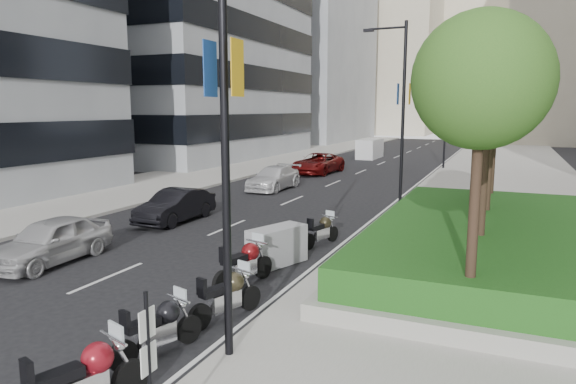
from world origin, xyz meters
The scene contains 29 objects.
ground centered at (0.00, 0.00, 0.00)m, with size 160.00×160.00×0.00m, color black.
sidewalk_right centered at (9.00, 30.00, 0.07)m, with size 10.00×100.00×0.15m, color #9E9B93.
sidewalk_left centered at (-12.00, 30.00, 0.07)m, with size 8.00×100.00×0.15m, color #9E9B93.
lane_edge centered at (3.70, 30.00, 0.01)m, with size 0.12×100.00×0.01m, color silver.
lane_centre centered at (-1.50, 30.00, 0.01)m, with size 0.12×100.00×0.01m, color silver.
building_grey_far centered at (-24.00, 70.00, 15.00)m, with size 22.00×26.00×30.00m, color gray.
building_cream_left centered at (-18.00, 100.00, 17.00)m, with size 26.00×24.00×34.00m, color #B7AD93.
building_cream_centre centered at (2.00, 120.00, 19.00)m, with size 30.00×24.00×38.00m, color #B7AD93.
planter centered at (10.00, 10.00, 0.35)m, with size 10.00×14.00×0.40m, color #9A9990.
hedge centered at (10.00, 10.00, 0.95)m, with size 9.40×13.40×0.80m, color #1B4714.
tree_0 centered at (8.50, 4.00, 5.42)m, with size 2.80×2.80×6.30m.
tree_1 centered at (8.50, 8.00, 5.42)m, with size 2.80×2.80×6.30m.
tree_2 centered at (8.50, 12.00, 5.42)m, with size 2.80×2.80×6.30m.
tree_3 centered at (8.50, 16.00, 5.42)m, with size 2.80×2.80×6.30m.
lamp_post_0 centered at (4.14, 1.00, 5.07)m, with size 2.34×0.45×9.00m.
lamp_post_1 centered at (4.14, 18.00, 5.07)m, with size 2.34×0.45×9.00m.
lamp_post_2 centered at (4.14, 36.00, 5.07)m, with size 2.34×0.45×9.00m.
parking_sign centered at (4.80, -2.00, 1.46)m, with size 0.06×0.32×2.50m.
motorcycle_1 centered at (3.13, -1.55, 0.63)m, with size 1.02×2.30×1.19m.
motorcycle_2 centered at (2.91, 0.64, 0.58)m, with size 0.88×2.10×1.08m.
motorcycle_3 centered at (3.25, 2.76, 0.58)m, with size 0.92×2.12×1.09m.
motorcycle_4 centered at (2.54, 4.96, 0.63)m, with size 0.86×2.34×1.18m.
motorcycle_5 centered at (2.56, 7.09, 0.61)m, with size 1.46×2.16×1.22m.
motorcycle_6 centered at (3.06, 9.91, 0.54)m, with size 0.81×2.00×1.02m.
car_a centered at (-4.19, 4.44, 0.73)m, with size 1.73×4.30×1.47m, color #B5B5B7.
car_b centered at (-4.14, 11.10, 0.71)m, with size 1.50×4.30×1.42m, color black.
car_c centered at (-4.07, 21.16, 0.70)m, with size 1.97×4.84×1.40m, color silver.
car_d centered at (-4.28, 29.70, 0.77)m, with size 2.57×5.57×1.55m, color #590B0A.
delivery_van centered at (-3.74, 43.31, 0.89)m, with size 1.77×4.57×1.91m.
Camera 1 is at (9.07, -7.19, 4.88)m, focal length 32.00 mm.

